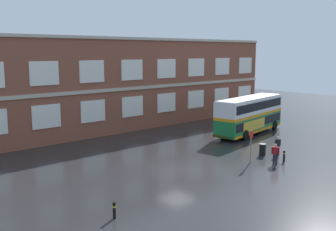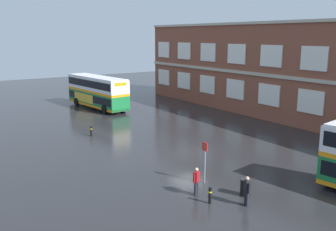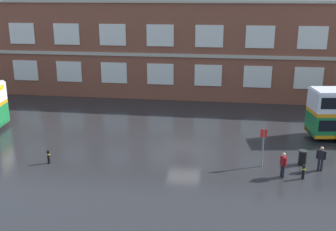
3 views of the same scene
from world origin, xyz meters
TOP-DOWN VIEW (x-y plane):
  - ground_plane at (0.00, 2.00)m, footprint 120.00×120.00m
  - double_decker_near at (-21.49, 1.51)m, footprint 11.22×3.85m
  - waiting_passenger at (6.84, -4.49)m, footprint 0.38×0.62m
  - second_passenger at (9.46, -3.04)m, footprint 0.63×0.36m
  - bus_stand_flag at (5.66, -2.91)m, footprint 0.44×0.10m
  - station_litter_bin at (8.46, -2.15)m, footprint 0.60×0.60m
  - safety_bollard_west at (8.13, -4.52)m, footprint 0.19×0.19m
  - safety_bollard_east at (-8.99, -4.51)m, footprint 0.19×0.19m

SIDE VIEW (x-z plane):
  - ground_plane at x=0.00m, z-range 0.00..0.00m
  - safety_bollard_west at x=8.13m, z-range 0.02..0.97m
  - safety_bollard_east at x=-8.99m, z-range 0.02..0.97m
  - station_litter_bin at x=8.46m, z-range 0.01..1.04m
  - waiting_passenger at x=6.84m, z-range 0.08..1.78m
  - second_passenger at x=9.46m, z-range 0.08..1.78m
  - bus_stand_flag at x=5.66m, z-range 0.29..2.99m
  - double_decker_near at x=-21.49m, z-range 0.11..4.18m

